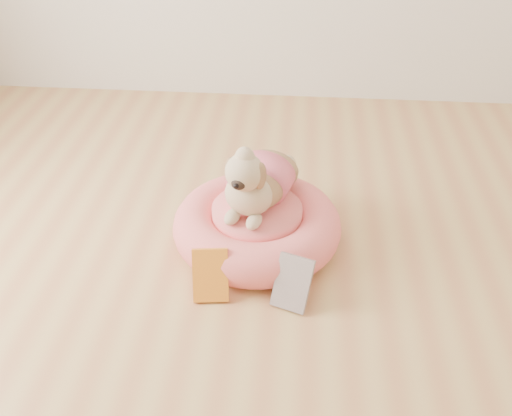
# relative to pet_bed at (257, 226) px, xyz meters

# --- Properties ---
(floor) EXTENTS (4.50, 4.50, 0.00)m
(floor) POSITION_rel_pet_bed_xyz_m (-0.06, -0.75, -0.09)
(floor) COLOR tan
(floor) RESTS_ON ground
(pet_bed) EXTENTS (0.69, 0.69, 0.18)m
(pet_bed) POSITION_rel_pet_bed_xyz_m (0.00, 0.00, 0.00)
(pet_bed) COLOR #F56062
(pet_bed) RESTS_ON floor
(dog) EXTENTS (0.42, 0.51, 0.33)m
(dog) POSITION_rel_pet_bed_xyz_m (-0.00, 0.03, 0.26)
(dog) COLOR brown
(dog) RESTS_ON pet_bed
(book_yellow) EXTENTS (0.14, 0.13, 0.19)m
(book_yellow) POSITION_rel_pet_bed_xyz_m (-0.14, -0.33, 0.01)
(book_yellow) COLOR yellow
(book_yellow) RESTS_ON floor
(book_white) EXTENTS (0.16, 0.15, 0.19)m
(book_white) POSITION_rel_pet_bed_xyz_m (0.16, -0.34, 0.01)
(book_white) COLOR white
(book_white) RESTS_ON floor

